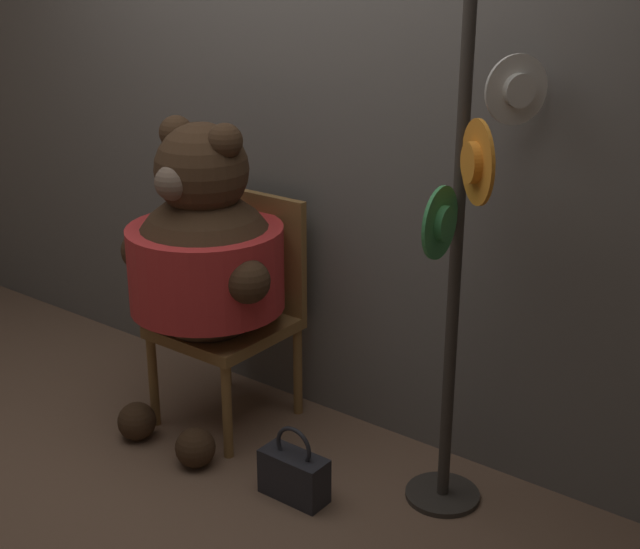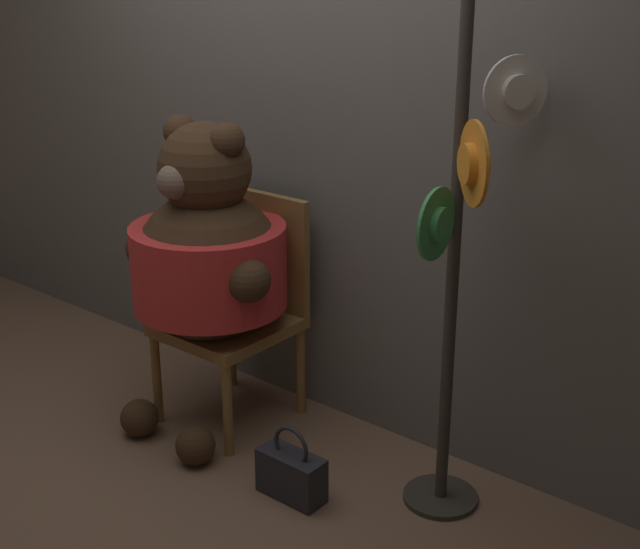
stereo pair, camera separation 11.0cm
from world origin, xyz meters
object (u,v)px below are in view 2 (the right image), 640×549
(teddy_bear, at_px, (207,256))
(hat_display_rack, at_px, (461,257))
(chair, at_px, (242,303))
(handbag_on_ground, at_px, (291,474))

(teddy_bear, relative_size, hat_display_rack, 0.71)
(chair, distance_m, hat_display_rack, 1.18)
(hat_display_rack, height_order, handbag_on_ground, hat_display_rack)
(teddy_bear, xyz_separation_m, handbag_on_ground, (0.62, -0.20, -0.67))
(teddy_bear, xyz_separation_m, hat_display_rack, (1.10, 0.12, 0.21))
(chair, distance_m, teddy_bear, 0.31)
(chair, bearing_deg, teddy_bear, -95.25)
(chair, xyz_separation_m, hat_display_rack, (1.09, -0.05, 0.46))
(teddy_bear, distance_m, hat_display_rack, 1.13)
(hat_display_rack, distance_m, handbag_on_ground, 1.05)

